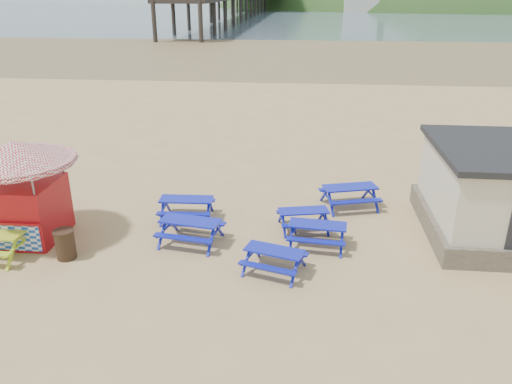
# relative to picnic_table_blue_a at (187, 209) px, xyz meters

# --- Properties ---
(ground) EXTENTS (400.00, 400.00, 0.00)m
(ground) POSITION_rel_picnic_table_blue_a_xyz_m (1.74, -1.08, -0.41)
(ground) COLOR tan
(ground) RESTS_ON ground
(wet_sand) EXTENTS (400.00, 400.00, 0.00)m
(wet_sand) POSITION_rel_picnic_table_blue_a_xyz_m (1.74, 53.92, -0.40)
(wet_sand) COLOR olive
(wet_sand) RESTS_ON ground
(sea) EXTENTS (400.00, 400.00, 0.00)m
(sea) POSITION_rel_picnic_table_blue_a_xyz_m (1.74, 168.92, -0.40)
(sea) COLOR #4C5F6D
(sea) RESTS_ON ground
(picnic_table_blue_a) EXTENTS (2.00, 1.64, 0.81)m
(picnic_table_blue_a) POSITION_rel_picnic_table_blue_a_xyz_m (0.00, 0.00, 0.00)
(picnic_table_blue_a) COLOR #090995
(picnic_table_blue_a) RESTS_ON ground
(picnic_table_blue_b) EXTENTS (2.43, 2.15, 0.86)m
(picnic_table_blue_b) POSITION_rel_picnic_table_blue_a_xyz_m (6.05, 1.69, 0.03)
(picnic_table_blue_b) COLOR #090995
(picnic_table_blue_b) RESTS_ON ground
(picnic_table_blue_c) EXTENTS (2.00, 1.75, 0.73)m
(picnic_table_blue_c) POSITION_rel_picnic_table_blue_a_xyz_m (4.29, -0.41, -0.04)
(picnic_table_blue_c) COLOR #090995
(picnic_table_blue_c) RESTS_ON ground
(picnic_table_blue_d) EXTENTS (2.22, 1.90, 0.83)m
(picnic_table_blue_d) POSITION_rel_picnic_table_blue_a_xyz_m (0.56, -1.83, 0.01)
(picnic_table_blue_d) COLOR #090995
(picnic_table_blue_d) RESTS_ON ground
(picnic_table_blue_e) EXTENTS (2.09, 1.86, 0.74)m
(picnic_table_blue_e) POSITION_rel_picnic_table_blue_a_xyz_m (3.46, -3.39, -0.04)
(picnic_table_blue_e) COLOR #090995
(picnic_table_blue_e) RESTS_ON ground
(picnic_table_blue_f) EXTENTS (2.01, 1.69, 0.79)m
(picnic_table_blue_f) POSITION_rel_picnic_table_blue_a_xyz_m (4.76, -1.60, -0.01)
(picnic_table_blue_f) COLOR #090995
(picnic_table_blue_f) RESTS_ON ground
(ice_cream_kiosk) EXTENTS (3.86, 3.86, 3.43)m
(ice_cream_kiosk) POSITION_rel_picnic_table_blue_a_xyz_m (-5.03, -1.98, 1.75)
(ice_cream_kiosk) COLOR #A40E15
(ice_cream_kiosk) RESTS_ON ground
(litter_bin) EXTENTS (0.66, 0.66, 0.96)m
(litter_bin) POSITION_rel_picnic_table_blue_a_xyz_m (-3.13, -3.24, 0.08)
(litter_bin) COLOR #352514
(litter_bin) RESTS_ON ground
(headland_town) EXTENTS (264.00, 144.00, 108.00)m
(headland_town) POSITION_rel_picnic_table_blue_a_xyz_m (91.74, 228.60, -10.31)
(headland_town) COLOR #2D4C1E
(headland_town) RESTS_ON ground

